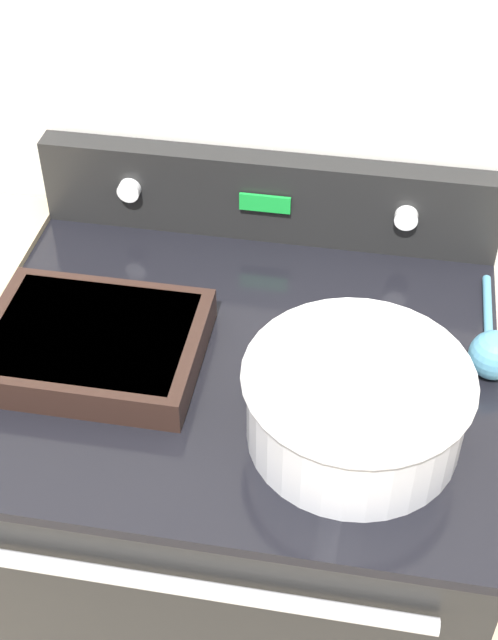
% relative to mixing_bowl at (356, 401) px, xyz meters
% --- Properties ---
extents(kitchen_wall, '(8.00, 0.05, 2.50)m').
position_rel_mixing_bowl_xyz_m(kitchen_wall, '(-0.20, 0.52, 0.26)').
color(kitchen_wall, silver).
rests_on(kitchen_wall, ground_plane).
extents(stove_range, '(0.81, 0.72, 0.92)m').
position_rel_mixing_bowl_xyz_m(stove_range, '(-0.20, 0.13, -0.53)').
color(stove_range, black).
rests_on(stove_range, ground_plane).
extents(control_panel, '(0.81, 0.07, 0.16)m').
position_rel_mixing_bowl_xyz_m(control_panel, '(-0.20, 0.45, 0.01)').
color(control_panel, black).
rests_on(control_panel, stove_range).
extents(mixing_bowl, '(0.32, 0.32, 0.13)m').
position_rel_mixing_bowl_xyz_m(mixing_bowl, '(0.00, 0.00, 0.00)').
color(mixing_bowl, silver).
rests_on(mixing_bowl, stove_range).
extents(casserole_dish, '(0.33, 0.26, 0.05)m').
position_rel_mixing_bowl_xyz_m(casserole_dish, '(-0.41, 0.09, -0.04)').
color(casserole_dish, black).
rests_on(casserole_dish, stove_range).
extents(ladle, '(0.08, 0.26, 0.08)m').
position_rel_mixing_bowl_xyz_m(ladle, '(0.20, 0.17, -0.04)').
color(ladle, teal).
rests_on(ladle, stove_range).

